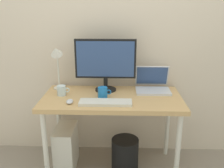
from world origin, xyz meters
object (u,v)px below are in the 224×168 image
desk (112,104)px  keyboard (106,102)px  monitor (105,62)px  laptop (153,84)px  computer_tower (66,148)px  wastebasket (125,153)px  coffee_mug (103,92)px  glass_cup (62,90)px  mouse (70,102)px  desk_lamp (57,58)px

desk → keyboard: bearing=-105.9°
monitor → laptop: 0.50m
computer_tower → wastebasket: bearing=1.4°
desk → computer_tower: (-0.44, -0.00, -0.45)m
desk → monitor: bearing=110.7°
desk → coffee_mug: size_ratio=10.35×
coffee_mug → glass_cup: 0.38m
mouse → coffee_mug: size_ratio=0.75×
desk → desk_lamp: desk_lamp is taller
coffee_mug → wastebasket: coffee_mug is taller
desk → laptop: laptop is taller
coffee_mug → desk: bearing=16.4°
laptop → keyboard: laptop is taller
glass_cup → computer_tower: size_ratio=0.27×
desk_lamp → monitor: bearing=-0.1°
keyboard → glass_cup: glass_cup is taller
desk → glass_cup: (-0.46, 0.03, 0.12)m
coffee_mug → computer_tower: 0.68m
mouse → glass_cup: bearing=119.3°
desk → wastebasket: size_ratio=4.15×
monitor → coffee_mug: monitor is taller
computer_tower → wastebasket: (0.57, 0.01, -0.06)m
computer_tower → coffee_mug: bearing=-3.0°
monitor → coffee_mug: (-0.01, -0.20, -0.23)m
mouse → coffee_mug: 0.31m
glass_cup → wastebasket: size_ratio=0.38×
mouse → wastebasket: bearing=20.8°
glass_cup → mouse: bearing=-60.7°
desk_lamp → coffee_mug: size_ratio=3.67×
wastebasket → keyboard: bearing=-134.2°
monitor → coffee_mug: bearing=-93.8°
desk_lamp → mouse: desk_lamp is taller
wastebasket → glass_cup: bearing=178.4°
desk → computer_tower: desk is taller
mouse → coffee_mug: coffee_mug is taller
monitor → computer_tower: (-0.38, -0.18, -0.81)m
laptop → glass_cup: (-0.84, -0.17, -0.01)m
monitor → glass_cup: monitor is taller
laptop → glass_cup: laptop is taller
coffee_mug → wastebasket: size_ratio=0.40×
coffee_mug → monitor: bearing=86.2°
monitor → laptop: bearing=2.6°
coffee_mug → computer_tower: (-0.36, 0.02, -0.58)m
desk_lamp → wastebasket: desk_lamp is taller
laptop → computer_tower: size_ratio=0.76×
monitor → desk: bearing=-69.3°
glass_cup → desk: bearing=-3.1°
desk_lamp → computer_tower: (0.08, -0.18, -0.84)m
keyboard → coffee_mug: 0.15m
computer_tower → monitor: bearing=25.8°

